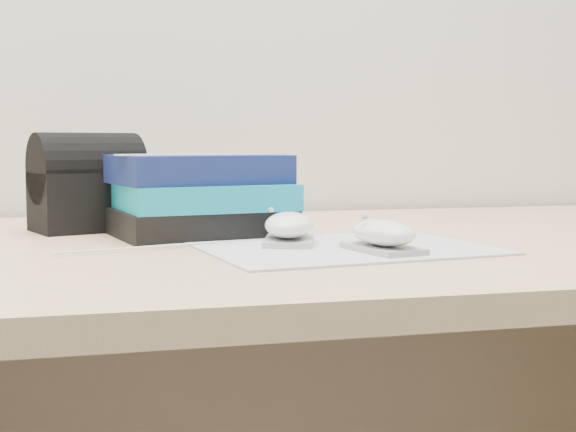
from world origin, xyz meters
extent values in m
cube|color=tan|center=(0.00, 1.58, 0.71)|extent=(1.60, 0.80, 0.03)
cube|color=tan|center=(0.00, 1.96, 0.35)|extent=(1.52, 0.03, 0.35)
cube|color=#97979F|center=(0.01, 1.47, 0.73)|extent=(0.35, 0.29, 0.00)
cube|color=#AAABAD|center=(-0.04, 1.52, 0.74)|extent=(0.09, 0.12, 0.01)
ellipsoid|color=white|center=(-0.04, 1.52, 0.76)|extent=(0.09, 0.12, 0.03)
ellipsoid|color=#97979A|center=(-0.06, 1.52, 0.77)|extent=(0.01, 0.01, 0.01)
cube|color=#9A9A9D|center=(0.04, 1.42, 0.74)|extent=(0.07, 0.11, 0.01)
ellipsoid|color=white|center=(0.04, 1.42, 0.75)|extent=(0.07, 0.11, 0.03)
ellipsoid|color=gray|center=(0.02, 1.42, 0.77)|extent=(0.01, 0.01, 0.01)
cylinder|color=white|center=(-0.22, 1.51, 0.73)|extent=(0.19, 0.06, 0.00)
cube|color=black|center=(-0.13, 1.65, 0.75)|extent=(0.25, 0.21, 0.04)
cube|color=#0F8DAB|center=(-0.12, 1.64, 0.78)|extent=(0.24, 0.20, 0.03)
cube|color=navy|center=(-0.13, 1.65, 0.82)|extent=(0.24, 0.21, 0.04)
cube|color=white|center=(-0.13, 1.63, 0.84)|extent=(0.22, 0.09, 0.00)
cube|color=black|center=(-0.27, 1.75, 0.77)|extent=(0.17, 0.14, 0.08)
cylinder|color=black|center=(-0.27, 1.75, 0.82)|extent=(0.17, 0.14, 0.10)
camera|label=1|loc=(-0.27, 0.60, 0.85)|focal=50.00mm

